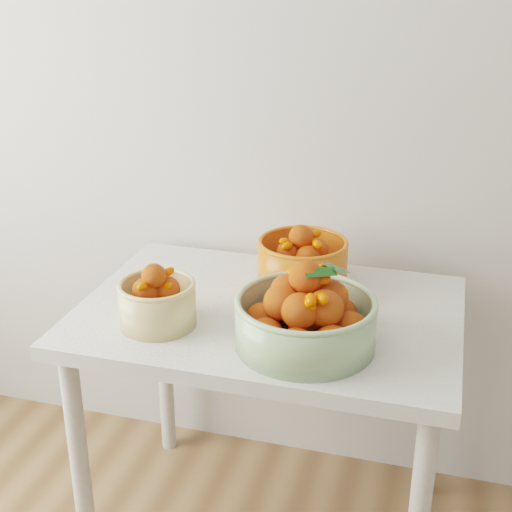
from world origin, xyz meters
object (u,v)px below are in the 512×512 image
Objects in this scene: table at (269,340)px; bowl_cream at (157,301)px; bowl_orange at (302,262)px; bowl_green at (306,317)px.

table is 4.49× the size of bowl_cream.
bowl_orange is (0.30, 0.33, 0.01)m from bowl_cream.
bowl_cream is (-0.25, -0.16, 0.16)m from table.
bowl_cream is 0.85× the size of bowl_orange.
bowl_cream is 0.50× the size of bowl_green.
bowl_green is (0.38, -0.00, 0.01)m from bowl_cream.
bowl_cream is 0.38m from bowl_green.
bowl_orange is (0.05, 0.17, 0.17)m from table.
bowl_green reaches higher than table.
bowl_green is (0.13, -0.16, 0.17)m from table.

